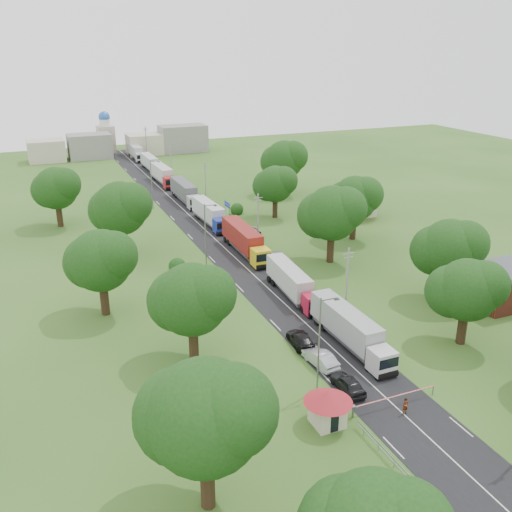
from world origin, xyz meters
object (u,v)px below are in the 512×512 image
pedestrian_near (405,406)px  guard_booth (328,404)px  car_lane_front (348,384)px  car_lane_mid (320,358)px  boom_barrier (382,401)px  truck_0 (350,329)px  info_sign (227,208)px

pedestrian_near → guard_booth: bearing=168.0°
car_lane_front → car_lane_mid: 5.19m
pedestrian_near → boom_barrier: bearing=134.5°
boom_barrier → truck_0: 11.86m
boom_barrier → guard_booth: (-5.84, -0.00, 1.27)m
info_sign → boom_barrier: bearing=-96.2°
car_lane_front → car_lane_mid: (-0.22, 5.19, 0.02)m
boom_barrier → car_lane_mid: bearing=100.4°
car_lane_front → car_lane_mid: bearing=-87.2°
boom_barrier → car_lane_front: 4.05m
truck_0 → car_lane_front: 9.01m
info_sign → pedestrian_near: bearing=-94.7°
guard_booth → car_lane_front: (4.42, 3.79, -1.37)m
guard_booth → info_sign: size_ratio=1.07×
guard_booth → car_lane_front: guard_booth is taller
truck_0 → car_lane_mid: bearing=-155.0°
info_sign → truck_0: info_sign is taller
car_lane_mid → car_lane_front: bearing=86.0°
boom_barrier → pedestrian_near: (1.49, -1.48, -0.08)m
boom_barrier → info_sign: (6.56, 60.00, 2.11)m
boom_barrier → truck_0: (3.35, 11.31, 1.25)m
boom_barrier → pedestrian_near: bearing=-44.9°
guard_booth → pedestrian_near: guard_booth is taller
info_sign → car_lane_front: bearing=-98.1°
info_sign → car_lane_mid: (-8.20, -51.02, -2.19)m
car_lane_front → truck_0: bearing=-122.0°
info_sign → car_lane_front: size_ratio=0.88×
car_lane_front → guard_booth: bearing=41.0°
car_lane_front → car_lane_mid: car_lane_mid is taller
guard_booth → car_lane_mid: (4.20, 8.98, -1.35)m
truck_0 → info_sign: bearing=86.2°
info_sign → truck_0: bearing=-93.8°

